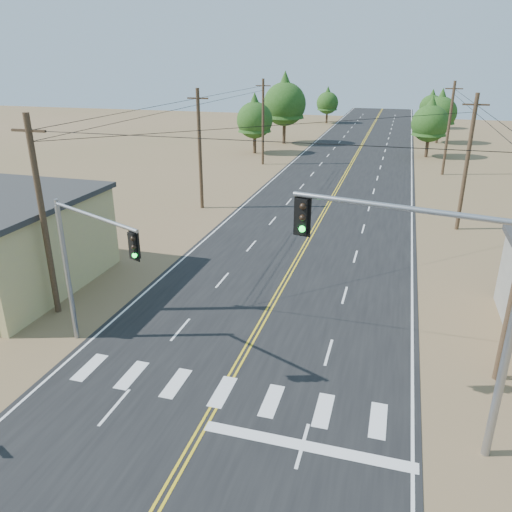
% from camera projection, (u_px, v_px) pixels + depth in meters
% --- Properties ---
extents(road, '(15.00, 200.00, 0.02)m').
position_uv_depth(road, '(317.00, 225.00, 39.28)').
color(road, black).
rests_on(road, ground).
extents(utility_pole_left_near, '(1.80, 0.30, 10.00)m').
position_uv_depth(utility_pole_left_near, '(43.00, 217.00, 24.04)').
color(utility_pole_left_near, '#4C3826').
rests_on(utility_pole_left_near, ground).
extents(utility_pole_left_mid, '(1.80, 0.30, 10.00)m').
position_uv_depth(utility_pole_left_mid, '(200.00, 149.00, 41.88)').
color(utility_pole_left_mid, '#4C3826').
rests_on(utility_pole_left_mid, ground).
extents(utility_pole_left_far, '(1.80, 0.30, 10.00)m').
position_uv_depth(utility_pole_left_far, '(263.00, 122.00, 59.73)').
color(utility_pole_left_far, '#4C3826').
rests_on(utility_pole_left_far, ground).
extents(utility_pole_right_mid, '(1.80, 0.30, 10.00)m').
position_uv_depth(utility_pole_right_mid, '(467.00, 163.00, 36.46)').
color(utility_pole_right_mid, '#4C3826').
rests_on(utility_pole_right_mid, ground).
extents(utility_pole_right_far, '(1.80, 0.30, 10.00)m').
position_uv_depth(utility_pole_right_far, '(449.00, 128.00, 54.30)').
color(utility_pole_right_far, '#4C3826').
rests_on(utility_pole_right_far, ground).
extents(signal_mast_left, '(5.23, 2.58, 6.72)m').
position_uv_depth(signal_mast_left, '(84.00, 256.00, 20.82)').
color(signal_mast_left, gray).
rests_on(signal_mast_left, ground).
extents(signal_mast_right, '(7.20, 1.75, 8.23)m').
position_uv_depth(signal_mast_right, '(441.00, 289.00, 15.45)').
color(signal_mast_right, gray).
rests_on(signal_mast_right, ground).
extents(tree_left_near, '(4.82, 4.82, 8.04)m').
position_uv_depth(tree_left_near, '(255.00, 116.00, 66.88)').
color(tree_left_near, '#3F2D1E').
rests_on(tree_left_near, ground).
extents(tree_left_mid, '(6.32, 6.32, 10.54)m').
position_uv_depth(tree_left_mid, '(285.00, 100.00, 74.09)').
color(tree_left_mid, '#3F2D1E').
rests_on(tree_left_mid, ground).
extents(tree_left_far, '(4.26, 4.26, 7.10)m').
position_uv_depth(tree_left_far, '(328.00, 101.00, 98.47)').
color(tree_left_far, '#3F2D1E').
rests_on(tree_left_far, ground).
extents(tree_right_near, '(4.71, 4.71, 7.85)m').
position_uv_depth(tree_right_near, '(430.00, 120.00, 64.31)').
color(tree_right_near, '#3F2D1E').
rests_on(tree_right_near, ground).
extents(tree_right_mid, '(4.87, 4.87, 8.12)m').
position_uv_depth(tree_right_mid, '(441.00, 110.00, 75.08)').
color(tree_right_mid, '#3F2D1E').
rests_on(tree_right_mid, ground).
extents(tree_right_far, '(4.23, 4.23, 7.05)m').
position_uv_depth(tree_right_far, '(432.00, 104.00, 91.08)').
color(tree_right_far, '#3F2D1E').
rests_on(tree_right_far, ground).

